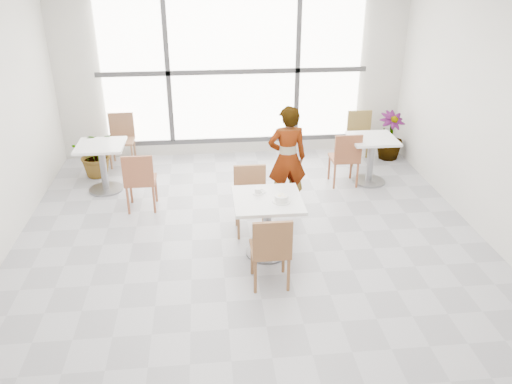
{
  "coord_description": "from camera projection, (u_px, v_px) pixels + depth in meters",
  "views": [
    {
      "loc": [
        -0.52,
        -5.29,
        3.39
      ],
      "look_at": [
        0.0,
        -0.3,
        1.0
      ],
      "focal_mm": 35.93,
      "sensor_mm": 36.0,
      "label": 1
    }
  ],
  "objects": [
    {
      "name": "chair_far",
      "position": [
        251.0,
        195.0,
        6.64
      ],
      "size": [
        0.42,
        0.42,
        0.87
      ],
      "color": "#97643F",
      "rests_on": "ground"
    },
    {
      "name": "bg_chair_left_far",
      "position": [
        122.0,
        136.0,
        8.74
      ],
      "size": [
        0.42,
        0.42,
        0.87
      ],
      "color": "#8E6144",
      "rests_on": "ground"
    },
    {
      "name": "bg_table_left",
      "position": [
        102.0,
        161.0,
        7.74
      ],
      "size": [
        0.7,
        0.7,
        0.75
      ],
      "color": "white",
      "rests_on": "ground"
    },
    {
      "name": "plant_left",
      "position": [
        97.0,
        153.0,
        8.29
      ],
      "size": [
        0.73,
        0.64,
        0.78
      ],
      "primitive_type": "imported",
      "rotation": [
        0.0,
        0.0,
        0.05
      ],
      "color": "#43773B",
      "rests_on": "ground"
    },
    {
      "name": "bg_chair_right_near",
      "position": [
        346.0,
        156.0,
        7.88
      ],
      "size": [
        0.42,
        0.42,
        0.87
      ],
      "rotation": [
        0.0,
        0.0,
        3.14
      ],
      "color": "brown",
      "rests_on": "ground"
    },
    {
      "name": "person",
      "position": [
        287.0,
        158.0,
        7.11
      ],
      "size": [
        0.57,
        0.4,
        1.5
      ],
      "primitive_type": "imported",
      "rotation": [
        0.0,
        0.0,
        3.21
      ],
      "color": "black",
      "rests_on": "ground"
    },
    {
      "name": "plant_right",
      "position": [
        390.0,
        136.0,
        8.98
      ],
      "size": [
        0.57,
        0.57,
        0.84
      ],
      "primitive_type": "imported",
      "rotation": [
        0.0,
        0.0,
        0.24
      ],
      "color": "#517A33",
      "rests_on": "ground"
    },
    {
      "name": "oatmeal_bowl",
      "position": [
        282.0,
        198.0,
        5.88
      ],
      "size": [
        0.21,
        0.21,
        0.09
      ],
      "color": "white",
      "rests_on": "main_table"
    },
    {
      "name": "main_table",
      "position": [
        267.0,
        216.0,
        6.07
      ],
      "size": [
        0.8,
        0.8,
        0.75
      ],
      "color": "silver",
      "rests_on": "ground"
    },
    {
      "name": "floor",
      "position": [
        253.0,
        255.0,
        6.25
      ],
      "size": [
        7.0,
        7.0,
        0.0
      ],
      "primitive_type": "plane",
      "color": "#9E9EA5",
      "rests_on": "ground"
    },
    {
      "name": "coffee_cup",
      "position": [
        258.0,
        191.0,
        6.09
      ],
      "size": [
        0.16,
        0.13,
        0.07
      ],
      "color": "white",
      "rests_on": "main_table"
    },
    {
      "name": "bg_table_right",
      "position": [
        371.0,
        154.0,
        8.01
      ],
      "size": [
        0.7,
        0.7,
        0.75
      ],
      "color": "white",
      "rests_on": "ground"
    },
    {
      "name": "window",
      "position": [
        233.0,
        71.0,
        8.69
      ],
      "size": [
        4.6,
        0.07,
        2.52
      ],
      "color": "white",
      "rests_on": "ground"
    },
    {
      "name": "wall_right",
      "position": [
        512.0,
        130.0,
        5.89
      ],
      "size": [
        0.0,
        7.0,
        7.0
      ],
      "primitive_type": "plane",
      "rotation": [
        1.57,
        0.0,
        -1.57
      ],
      "color": "silver",
      "rests_on": "ground"
    },
    {
      "name": "bg_chair_left_near",
      "position": [
        140.0,
        178.0,
        7.12
      ],
      "size": [
        0.42,
        0.42,
        0.87
      ],
      "rotation": [
        0.0,
        0.0,
        3.14
      ],
      "color": "#965437",
      "rests_on": "ground"
    },
    {
      "name": "wall_front",
      "position": [
        324.0,
        382.0,
        2.47
      ],
      "size": [
        6.0,
        0.0,
        6.0
      ],
      "primitive_type": "plane",
      "rotation": [
        -1.57,
        0.0,
        0.0
      ],
      "color": "silver",
      "rests_on": "ground"
    },
    {
      "name": "chair_near",
      "position": [
        271.0,
        248.0,
        5.47
      ],
      "size": [
        0.42,
        0.42,
        0.87
      ],
      "rotation": [
        0.0,
        0.0,
        3.14
      ],
      "color": "brown",
      "rests_on": "ground"
    },
    {
      "name": "bg_chair_right_far",
      "position": [
        360.0,
        133.0,
        8.85
      ],
      "size": [
        0.42,
        0.42,
        0.87
      ],
      "color": "olive",
      "rests_on": "ground"
    },
    {
      "name": "wall_back",
      "position": [
        233.0,
        71.0,
        8.75
      ],
      "size": [
        6.0,
        0.0,
        6.0
      ],
      "primitive_type": "plane",
      "rotation": [
        1.57,
        0.0,
        0.0
      ],
      "color": "silver",
      "rests_on": "ground"
    }
  ]
}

